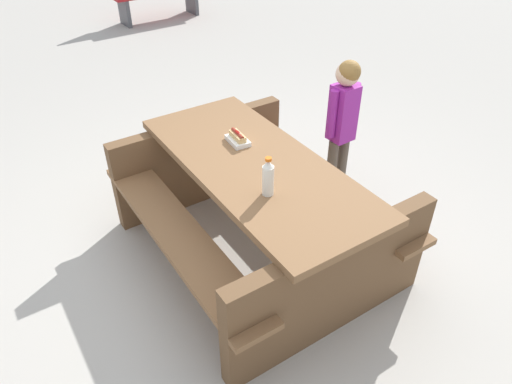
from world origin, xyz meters
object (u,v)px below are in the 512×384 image
Objects in this scene: soda_bottle at (268,178)px; child_in_coat at (343,113)px; picnic_table at (256,202)px; hotdog_tray at (238,138)px.

child_in_coat is at bearing -68.96° from soda_bottle.
soda_bottle is at bearing 152.02° from picnic_table.
child_in_coat is at bearing -81.98° from picnic_table.
soda_bottle is at bearing 111.04° from child_in_coat.
soda_bottle reaches higher than picnic_table.
child_in_coat is (0.13, -0.95, 0.28)m from picnic_table.
child_in_coat is (0.43, -1.11, -0.13)m from soda_bottle.
hotdog_tray is 0.17× the size of child_in_coat.
soda_bottle is 0.21× the size of child_in_coat.
picnic_table is 1.00m from child_in_coat.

